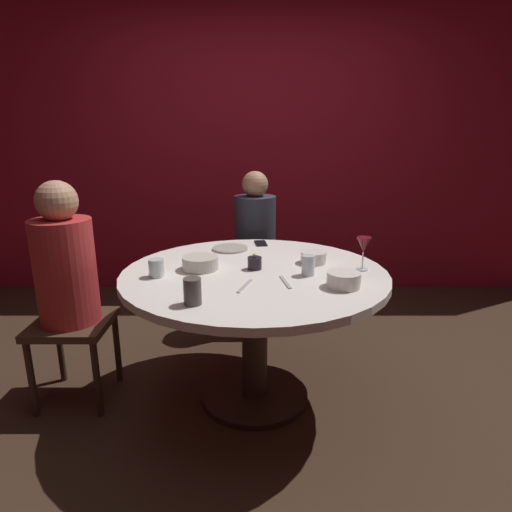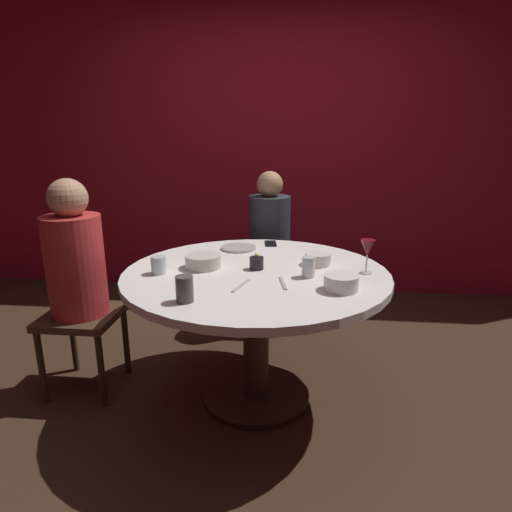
# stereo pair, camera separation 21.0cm
# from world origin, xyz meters

# --- Properties ---
(ground_plane) EXTENTS (8.00, 8.00, 0.00)m
(ground_plane) POSITION_xyz_m (0.00, 0.00, 0.00)
(ground_plane) COLOR #382619
(back_wall) EXTENTS (6.00, 0.10, 2.60)m
(back_wall) POSITION_xyz_m (0.00, 1.86, 1.30)
(back_wall) COLOR maroon
(back_wall) RESTS_ON ground
(dining_table) EXTENTS (1.38, 1.38, 0.75)m
(dining_table) POSITION_xyz_m (0.00, 0.00, 0.60)
(dining_table) COLOR silver
(dining_table) RESTS_ON ground
(seated_diner_left) EXTENTS (0.40, 0.40, 1.22)m
(seated_diner_left) POSITION_xyz_m (-0.99, 0.00, 0.75)
(seated_diner_left) COLOR #3F2D1E
(seated_diner_left) RESTS_ON ground
(seated_diner_back) EXTENTS (0.40, 0.40, 1.18)m
(seated_diner_back) POSITION_xyz_m (0.00, 0.98, 0.73)
(seated_diner_back) COLOR #3F2D1E
(seated_diner_back) RESTS_ON ground
(candle_holder) EXTENTS (0.07, 0.07, 0.09)m
(candle_holder) POSITION_xyz_m (0.00, 0.03, 0.79)
(candle_holder) COLOR black
(candle_holder) RESTS_ON dining_table
(wine_glass) EXTENTS (0.08, 0.08, 0.18)m
(wine_glass) POSITION_xyz_m (0.57, 0.02, 0.88)
(wine_glass) COLOR silver
(wine_glass) RESTS_ON dining_table
(dinner_plate) EXTENTS (0.22, 0.22, 0.01)m
(dinner_plate) POSITION_xyz_m (-0.15, 0.43, 0.76)
(dinner_plate) COLOR #B2ADA3
(dinner_plate) RESTS_ON dining_table
(cell_phone) EXTENTS (0.09, 0.15, 0.01)m
(cell_phone) POSITION_xyz_m (0.04, 0.57, 0.76)
(cell_phone) COLOR black
(cell_phone) RESTS_ON dining_table
(bowl_serving_large) EXTENTS (0.14, 0.14, 0.06)m
(bowl_serving_large) POSITION_xyz_m (0.32, 0.14, 0.78)
(bowl_serving_large) COLOR silver
(bowl_serving_large) RESTS_ON dining_table
(bowl_salad_center) EXTENTS (0.16, 0.16, 0.07)m
(bowl_salad_center) POSITION_xyz_m (0.42, -0.25, 0.79)
(bowl_salad_center) COLOR silver
(bowl_salad_center) RESTS_ON dining_table
(bowl_small_white) EXTENTS (0.19, 0.19, 0.07)m
(bowl_small_white) POSITION_xyz_m (-0.29, 0.03, 0.79)
(bowl_small_white) COLOR beige
(bowl_small_white) RESTS_ON dining_table
(cup_near_candle) EXTENTS (0.08, 0.08, 0.11)m
(cup_near_candle) POSITION_xyz_m (-0.26, -0.46, 0.81)
(cup_near_candle) COLOR #4C4742
(cup_near_candle) RESTS_ON dining_table
(cup_by_left_diner) EXTENTS (0.08, 0.08, 0.09)m
(cup_by_left_diner) POSITION_xyz_m (-0.49, -0.10, 0.80)
(cup_by_left_diner) COLOR silver
(cup_by_left_diner) RESTS_ON dining_table
(cup_by_right_diner) EXTENTS (0.07, 0.07, 0.10)m
(cup_by_right_diner) POSITION_xyz_m (0.27, -0.07, 0.80)
(cup_by_right_diner) COLOR silver
(cup_by_right_diner) RESTS_ON dining_table
(fork_near_plate) EXTENTS (0.07, 0.18, 0.01)m
(fork_near_plate) POSITION_xyz_m (-0.05, -0.24, 0.75)
(fork_near_plate) COLOR #B7B7BC
(fork_near_plate) RESTS_ON dining_table
(knife_near_plate) EXTENTS (0.05, 0.18, 0.01)m
(knife_near_plate) POSITION_xyz_m (0.15, -0.19, 0.75)
(knife_near_plate) COLOR #B7B7BC
(knife_near_plate) RESTS_ON dining_table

